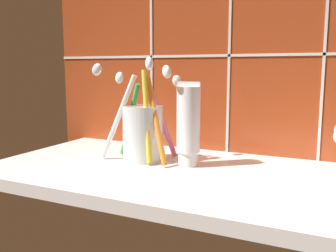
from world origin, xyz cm
name	(u,v)px	position (x,y,z in cm)	size (l,w,h in cm)	color
sink_counter	(188,176)	(0.00, 0.00, 1.00)	(67.99, 33.47, 2.00)	white
tile_wall_backsplash	(223,21)	(0.01, 16.98, 27.69)	(77.99, 1.72, 55.37)	#933819
toothbrush_cup	(143,130)	(-10.12, 2.92, 7.66)	(16.44, 9.91, 18.60)	silver
toothpaste_tube	(188,125)	(-1.27, 2.99, 9.13)	(4.19, 3.99, 14.39)	white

